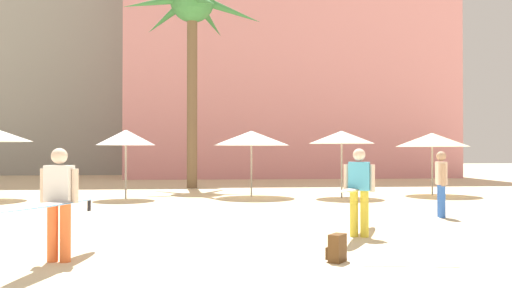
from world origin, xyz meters
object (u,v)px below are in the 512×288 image
cafe_umbrella_2 (126,138)px  person_near_left (57,201)px  cafe_umbrella_0 (251,138)px  person_near_right (441,181)px  beach_towel (399,260)px  cafe_umbrella_1 (342,137)px  backpack (337,248)px  palm_tree_left (192,16)px  cafe_umbrella_4 (432,140)px  person_mid_right (357,189)px

cafe_umbrella_2 → person_near_left: cafe_umbrella_2 is taller
cafe_umbrella_0 → person_near_right: (4.27, -6.39, -1.21)m
cafe_umbrella_0 → beach_towel: cafe_umbrella_0 is taller
cafe_umbrella_1 → backpack: (-2.75, -10.76, -1.94)m
palm_tree_left → cafe_umbrella_1: (5.45, -5.25, -5.52)m
cafe_umbrella_0 → person_near_right: size_ratio=1.67×
cafe_umbrella_1 → person_near_right: bearing=-79.1°
cafe_umbrella_1 → cafe_umbrella_4: bearing=11.5°
person_near_left → person_near_right: (8.01, 4.78, -0.02)m
cafe_umbrella_1 → person_near_right: 5.98m
cafe_umbrella_1 → cafe_umbrella_4: (3.64, 0.74, -0.07)m
cafe_umbrella_4 → person_mid_right: (-5.40, -9.11, -1.15)m
cafe_umbrella_0 → cafe_umbrella_2: size_ratio=1.16×
cafe_umbrella_0 → backpack: 11.56m
cafe_umbrella_1 → cafe_umbrella_2: 7.55m
beach_towel → palm_tree_left: bearing=103.0°
cafe_umbrella_0 → person_mid_right: size_ratio=0.98×
backpack → palm_tree_left: bearing=-42.6°
cafe_umbrella_1 → beach_towel: (-1.77, -10.72, -2.13)m
beach_towel → person_near_left: bearing=177.9°
cafe_umbrella_0 → cafe_umbrella_4: (6.80, 0.10, -0.05)m
person_mid_right → beach_towel: bearing=19.7°
cafe_umbrella_0 → person_near_left: cafe_umbrella_0 is taller
palm_tree_left → person_near_right: bearing=-59.2°
cafe_umbrella_0 → person_near_left: size_ratio=0.93×
person_mid_right → person_near_left: same height
palm_tree_left → cafe_umbrella_1: size_ratio=3.95×
palm_tree_left → backpack: palm_tree_left is taller
cafe_umbrella_1 → person_near_left: (-6.90, -10.53, -1.22)m
palm_tree_left → cafe_umbrella_0: palm_tree_left is taller
palm_tree_left → cafe_umbrella_2: bearing=-111.9°
person_mid_right → palm_tree_left: bearing=-144.9°
person_mid_right → person_near_right: (2.87, 2.62, -0.02)m
cafe_umbrella_0 → backpack: bearing=-87.9°
cafe_umbrella_1 → person_mid_right: 8.64m
cafe_umbrella_0 → person_near_right: 7.78m
cafe_umbrella_4 → beach_towel: 12.84m
beach_towel → person_near_right: size_ratio=0.93×
cafe_umbrella_1 → person_near_left: 12.65m
person_mid_right → cafe_umbrella_4: bearing=169.3°
cafe_umbrella_4 → cafe_umbrella_0: bearing=-179.1°
palm_tree_left → cafe_umbrella_0: bearing=-63.6°
beach_towel → backpack: backpack is taller
cafe_umbrella_4 → backpack: bearing=-119.0°
cafe_umbrella_0 → palm_tree_left: bearing=116.4°
cafe_umbrella_2 → palm_tree_left: bearing=68.1°
person_mid_right → person_near_right: bearing=152.4°
person_near_left → person_mid_right: bearing=124.2°
person_mid_right → person_near_left: 5.57m
beach_towel → person_near_left: size_ratio=0.52×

